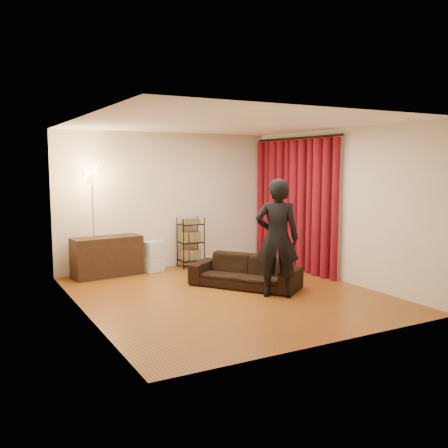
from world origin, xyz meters
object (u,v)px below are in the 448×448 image
media_cabinet (107,256)px  floor_lamp (93,223)px  storage_boxes (153,256)px  sofa (245,271)px  person (277,238)px  wire_shelf (191,242)px

media_cabinet → floor_lamp: 0.71m
storage_boxes → floor_lamp: size_ratio=0.29×
sofa → storage_boxes: storage_boxes is taller
media_cabinet → floor_lamp: size_ratio=0.62×
person → wire_shelf: bearing=-49.8°
person → sofa: bearing=-45.8°
floor_lamp → person: bearing=-49.6°
sofa → floor_lamp: (-2.09, 1.84, 0.75)m
media_cabinet → floor_lamp: bearing=-165.4°
wire_shelf → floor_lamp: 2.05m
person → media_cabinet: person is taller
sofa → storage_boxes: (-0.94, 1.91, 0.03)m
media_cabinet → wire_shelf: wire_shelf is taller
storage_boxes → wire_shelf: size_ratio=0.59×
person → wire_shelf: (-0.23, 2.72, -0.43)m
floor_lamp → sofa: bearing=-41.4°
storage_boxes → floor_lamp: bearing=-176.8°
wire_shelf → floor_lamp: floor_lamp is taller
storage_boxes → media_cabinet: bearing=177.8°
media_cabinet → wire_shelf: size_ratio=1.26×
person → media_cabinet: bearing=-18.9°
media_cabinet → wire_shelf: bearing=-5.7°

